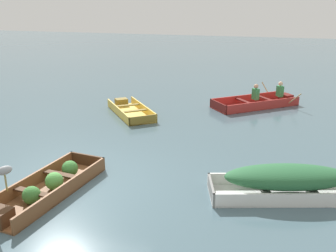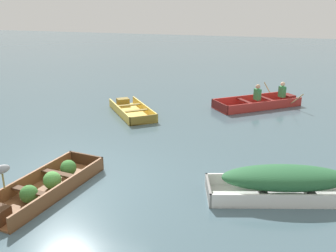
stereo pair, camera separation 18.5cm
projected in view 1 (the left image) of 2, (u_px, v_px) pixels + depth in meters
The scene contains 6 objects.
ground_plane at pixel (84, 182), 8.79m from camera, with size 80.00×80.00×0.00m, color #47606B.
dinghy_wooden_brown_foreground at pixel (47, 187), 8.19m from camera, with size 1.35×3.15×0.44m.
skiff_white_near_moored at pixel (288, 180), 8.04m from camera, with size 3.46×1.94×0.69m.
skiff_yellow_mid_moored at pixel (130, 110), 14.16m from camera, with size 2.60×2.81×0.31m.
rowboat_red_with_crew at pixel (259, 102), 15.16m from camera, with size 3.45×3.32×0.91m.
heron_on_dinghy at pixel (3, 170), 7.31m from camera, with size 0.29×0.43×0.84m.
Camera 1 is at (4.16, -7.02, 4.03)m, focal length 40.00 mm.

